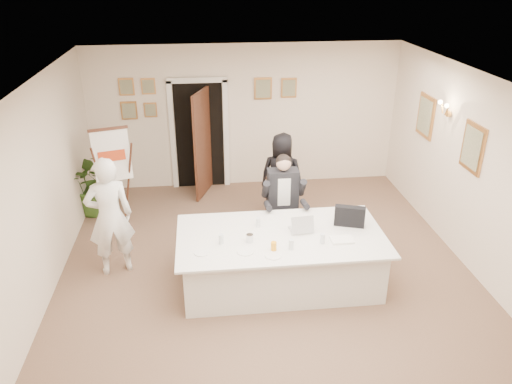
{
  "coord_description": "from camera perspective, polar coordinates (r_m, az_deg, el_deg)",
  "views": [
    {
      "loc": [
        -0.85,
        -5.91,
        4.17
      ],
      "look_at": [
        -0.11,
        0.6,
        1.12
      ],
      "focal_mm": 35.0,
      "sensor_mm": 36.0,
      "label": 1
    }
  ],
  "objects": [
    {
      "name": "wall_sconce",
      "position": [
        8.31,
        20.88,
        8.87
      ],
      "size": [
        0.2,
        0.3,
        0.24
      ],
      "primitive_type": null,
      "color": "gold",
      "rests_on": "wall_right"
    },
    {
      "name": "laptop_bag",
      "position": [
        7.11,
        10.66,
        -2.74
      ],
      "size": [
        0.44,
        0.25,
        0.3
      ],
      "primitive_type": "cube",
      "rotation": [
        0.0,
        0.0,
        -0.33
      ],
      "color": "black",
      "rests_on": "conference_table"
    },
    {
      "name": "pictures_right_wall",
      "position": [
        8.43,
        20.95,
        6.59
      ],
      "size": [
        0.06,
        2.2,
        0.8
      ],
      "primitive_type": null,
      "color": "#BC7F40",
      "rests_on": "wall_right"
    },
    {
      "name": "laptop",
      "position": [
        6.91,
        5.18,
        -3.32
      ],
      "size": [
        0.34,
        0.37,
        0.28
      ],
      "primitive_type": null,
      "rotation": [
        0.0,
        0.0,
        0.09
      ],
      "color": "#B7BABC",
      "rests_on": "conference_table"
    },
    {
      "name": "paper_stack",
      "position": [
        6.78,
        9.8,
        -5.4
      ],
      "size": [
        0.31,
        0.21,
        0.03
      ],
      "primitive_type": "cube",
      "rotation": [
        0.0,
        0.0,
        0.0
      ],
      "color": "white",
      "rests_on": "conference_table"
    },
    {
      "name": "wall_left",
      "position": [
        6.88,
        -24.06,
        -1.15
      ],
      "size": [
        0.1,
        7.0,
        2.8
      ],
      "primitive_type": "cube",
      "color": "beige",
      "rests_on": "floor"
    },
    {
      "name": "plate_near",
      "position": [
        6.36,
        1.98,
        -7.26
      ],
      "size": [
        0.26,
        0.26,
        0.01
      ],
      "primitive_type": "cylinder",
      "rotation": [
        0.0,
        0.0,
        0.21
      ],
      "color": "white",
      "rests_on": "conference_table"
    },
    {
      "name": "doorway",
      "position": [
        9.75,
        -6.35,
        6.07
      ],
      "size": [
        1.14,
        0.86,
        2.2
      ],
      "color": "black",
      "rests_on": "floor"
    },
    {
      "name": "glass_c",
      "position": [
        6.66,
        7.61,
        -5.3
      ],
      "size": [
        0.07,
        0.07,
        0.14
      ],
      "primitive_type": "cylinder",
      "rotation": [
        0.0,
        0.0,
        0.09
      ],
      "color": "silver",
      "rests_on": "conference_table"
    },
    {
      "name": "floor",
      "position": [
        7.29,
        1.42,
        -9.99
      ],
      "size": [
        7.0,
        7.0,
        0.0
      ],
      "primitive_type": "plane",
      "color": "brown",
      "rests_on": "ground"
    },
    {
      "name": "standing_man",
      "position": [
        7.33,
        -16.37,
        -2.74
      ],
      "size": [
        0.74,
        0.59,
        1.78
      ],
      "primitive_type": "imported",
      "rotation": [
        0.0,
        0.0,
        3.42
      ],
      "color": "white",
      "rests_on": "floor"
    },
    {
      "name": "seated_man",
      "position": [
        7.82,
        3.11,
        -0.95
      ],
      "size": [
        0.79,
        0.82,
        1.52
      ],
      "primitive_type": null,
      "rotation": [
        0.0,
        0.0,
        -0.23
      ],
      "color": "black",
      "rests_on": "floor"
    },
    {
      "name": "glass_b",
      "position": [
        6.48,
        4.04,
        -6.0
      ],
      "size": [
        0.07,
        0.07,
        0.14
      ],
      "primitive_type": "cylinder",
      "rotation": [
        0.0,
        0.0,
        0.05
      ],
      "color": "silver",
      "rests_on": "conference_table"
    },
    {
      "name": "oj_glass",
      "position": [
        6.44,
        2.04,
        -6.26
      ],
      "size": [
        0.08,
        0.08,
        0.13
      ],
      "primitive_type": "cylinder",
      "rotation": [
        0.0,
        0.0,
        -0.06
      ],
      "color": "orange",
      "rests_on": "conference_table"
    },
    {
      "name": "glass_a",
      "position": [
        6.6,
        -4.01,
        -5.4
      ],
      "size": [
        0.07,
        0.07,
        0.14
      ],
      "primitive_type": "cylinder",
      "rotation": [
        0.0,
        0.0,
        0.09
      ],
      "color": "silver",
      "rests_on": "conference_table"
    },
    {
      "name": "standing_woman",
      "position": [
        8.72,
        2.96,
        1.89
      ],
      "size": [
        0.85,
        0.68,
        1.52
      ],
      "primitive_type": "imported",
      "rotation": [
        0.0,
        0.0,
        2.84
      ],
      "color": "black",
      "rests_on": "floor"
    },
    {
      "name": "plate_left",
      "position": [
        6.46,
        -6.21,
        -6.89
      ],
      "size": [
        0.25,
        0.25,
        0.01
      ],
      "primitive_type": "cylinder",
      "rotation": [
        0.0,
        0.0,
        -0.28
      ],
      "color": "white",
      "rests_on": "conference_table"
    },
    {
      "name": "steel_jug",
      "position": [
        6.64,
        -0.73,
        -5.3
      ],
      "size": [
        0.11,
        0.11,
        0.11
      ],
      "primitive_type": "cylinder",
      "rotation": [
        0.0,
        0.0,
        -0.15
      ],
      "color": "silver",
      "rests_on": "conference_table"
    },
    {
      "name": "potted_palm",
      "position": [
        9.35,
        -17.98,
        1.18
      ],
      "size": [
        1.36,
        1.29,
        1.19
      ],
      "primitive_type": "imported",
      "rotation": [
        0.0,
        0.0,
        0.42
      ],
      "color": "#30531B",
      "rests_on": "floor"
    },
    {
      "name": "glass_d",
      "position": [
        6.99,
        0.22,
        -3.47
      ],
      "size": [
        0.07,
        0.07,
        0.14
      ],
      "primitive_type": "cylinder",
      "rotation": [
        0.0,
        0.0,
        -0.14
      ],
      "color": "silver",
      "rests_on": "conference_table"
    },
    {
      "name": "ceiling",
      "position": [
        6.13,
        1.7,
        12.0
      ],
      "size": [
        6.0,
        7.0,
        0.02
      ],
      "primitive_type": "cube",
      "color": "white",
      "rests_on": "wall_back"
    },
    {
      "name": "conference_table",
      "position": [
        7.03,
        2.8,
        -7.62
      ],
      "size": [
        2.83,
        1.5,
        0.78
      ],
      "color": "silver",
      "rests_on": "floor"
    },
    {
      "name": "wall_right",
      "position": [
        7.58,
        24.63,
        1.12
      ],
      "size": [
        0.1,
        7.0,
        2.8
      ],
      "primitive_type": "cube",
      "color": "beige",
      "rests_on": "floor"
    },
    {
      "name": "flip_chart",
      "position": [
        8.73,
        -15.88,
        1.17
      ],
      "size": [
        0.62,
        0.45,
        1.71
      ],
      "color": "#351E11",
      "rests_on": "floor"
    },
    {
      "name": "pictures_back_wall",
      "position": [
        9.67,
        -6.09,
        10.91
      ],
      "size": [
        3.4,
        0.06,
        0.8
      ],
      "primitive_type": null,
      "color": "#BC7F40",
      "rests_on": "wall_back"
    },
    {
      "name": "plate_mid",
      "position": [
        6.44,
        -1.22,
        -6.81
      ],
      "size": [
        0.24,
        0.24,
        0.01
      ],
      "primitive_type": "cylinder",
      "rotation": [
        0.0,
        0.0,
        0.09
      ],
      "color": "white",
      "rests_on": "conference_table"
    },
    {
      "name": "wall_back",
      "position": [
        9.85,
        -1.27,
        8.6
      ],
      "size": [
        6.0,
        0.1,
        2.8
      ],
      "primitive_type": "cube",
      "color": "beige",
      "rests_on": "floor"
    }
  ]
}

